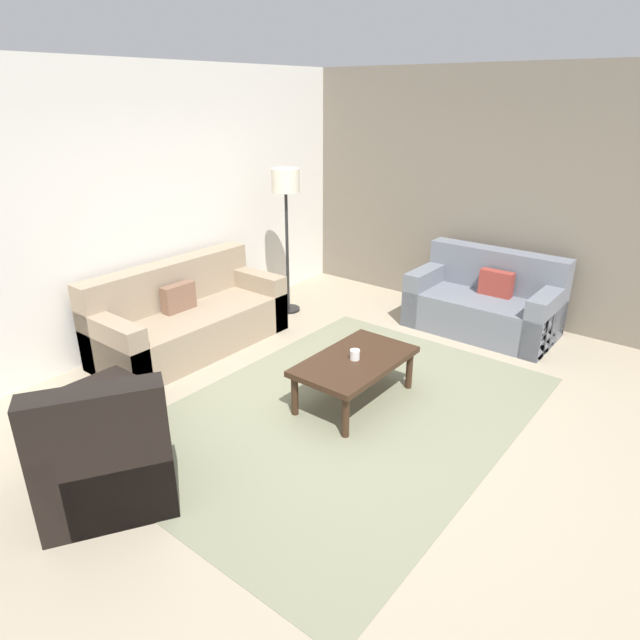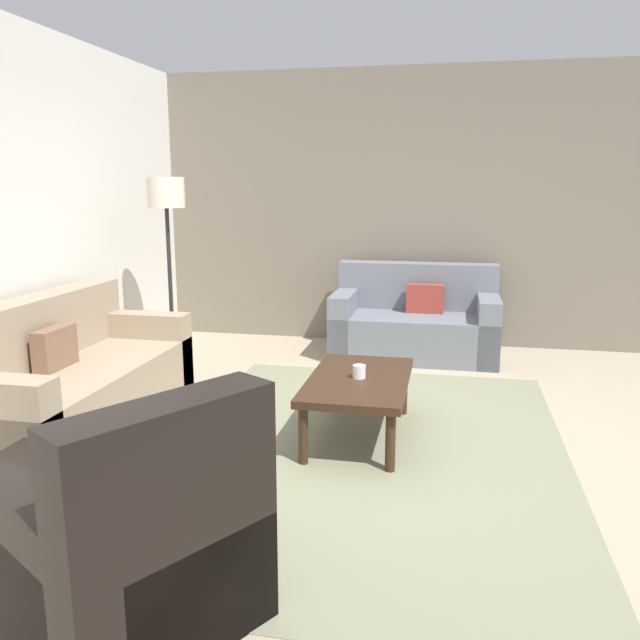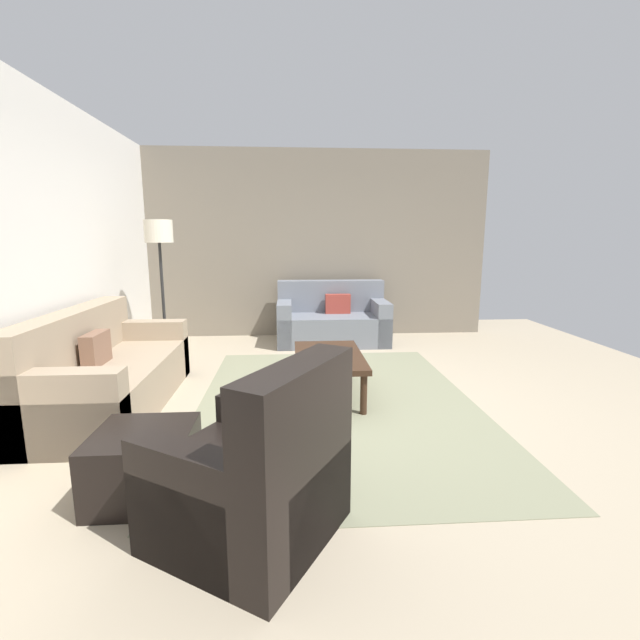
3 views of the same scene
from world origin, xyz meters
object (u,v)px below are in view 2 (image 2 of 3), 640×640
object	(u,v)px
couch_loveseat	(415,324)
armchair_leather	(139,554)
cup	(359,372)
lamp_standing	(167,212)
ottoman	(43,506)
couch_main	(63,382)
coffee_table	(359,385)

from	to	relation	value
couch_loveseat	armchair_leather	distance (m)	4.33
cup	lamp_standing	world-z (taller)	lamp_standing
ottoman	armchair_leather	bearing A→B (deg)	-121.58
armchair_leather	ottoman	xyz separation A→B (m)	(0.43, 0.71, -0.11)
lamp_standing	armchair_leather	bearing A→B (deg)	-157.64
couch_main	lamp_standing	distance (m)	1.82
cup	armchair_leather	bearing A→B (deg)	165.36
coffee_table	cup	size ratio (longest dim) A/B	12.74
couch_loveseat	cup	distance (m)	2.26
couch_loveseat	coffee_table	distance (m)	2.24
coffee_table	lamp_standing	xyz separation A→B (m)	(1.26, 1.88, 1.05)
armchair_leather	cup	world-z (taller)	armchair_leather
couch_loveseat	coffee_table	bearing A→B (deg)	173.89
armchair_leather	cup	xyz separation A→B (m)	(2.02, -0.53, 0.15)
couch_main	couch_loveseat	size ratio (longest dim) A/B	1.28
armchair_leather	couch_main	bearing A→B (deg)	39.32
armchair_leather	couch_loveseat	bearing A→B (deg)	-10.14
couch_loveseat	lamp_standing	size ratio (longest dim) A/B	0.92
armchair_leather	cup	distance (m)	2.09
lamp_standing	coffee_table	bearing A→B (deg)	-123.84
ottoman	coffee_table	world-z (taller)	coffee_table
couch_loveseat	coffee_table	size ratio (longest dim) A/B	1.43
couch_main	armchair_leather	bearing A→B (deg)	-140.68
couch_main	cup	xyz separation A→B (m)	(0.16, -2.05, 0.15)
couch_main	cup	size ratio (longest dim) A/B	23.36
couch_main	coffee_table	world-z (taller)	couch_main
ottoman	lamp_standing	size ratio (longest dim) A/B	0.33
armchair_leather	coffee_table	bearing A→B (deg)	-14.44
couch_main	armchair_leather	world-z (taller)	armchair_leather
coffee_table	cup	xyz separation A→B (m)	(-0.01, -0.00, 0.09)
ottoman	couch_loveseat	bearing A→B (deg)	-20.96
armchair_leather	ottoman	distance (m)	0.83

